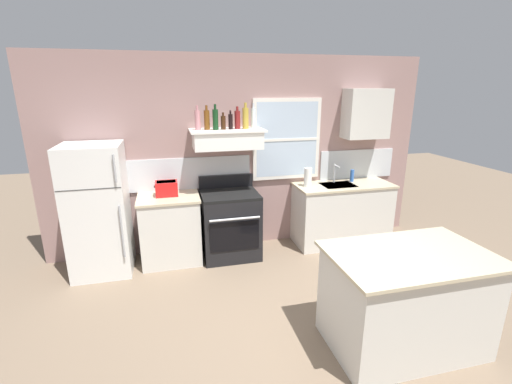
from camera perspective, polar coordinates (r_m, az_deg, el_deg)
The scene contains 21 objects.
ground_plane at distance 3.63m, azimuth 5.83°, elevation -22.42°, with size 16.00×16.00×0.00m, color #7A6651.
back_wall at distance 5.05m, azimuth -1.95°, elevation 6.06°, with size 5.40×0.11×2.70m.
refrigerator at distance 4.79m, azimuth -24.05°, elevation -2.68°, with size 0.70×0.72×1.63m.
counter_left_of_stove at distance 4.89m, azimuth -13.56°, elevation -5.78°, with size 0.79×0.63×0.91m.
toaster at distance 4.75m, azimuth -14.17°, elevation 0.59°, with size 0.30×0.20×0.19m.
stove_range at distance 4.91m, azimuth -4.17°, elevation -5.12°, with size 0.76×0.69×1.09m.
range_hood_shelf at distance 4.70m, azimuth -4.67°, elevation 8.55°, with size 0.96×0.52×0.24m.
bottle_rose_pink at distance 4.65m, azimuth -9.37°, elevation 11.41°, with size 0.07×0.07×0.31m.
bottle_amber_wine at distance 4.66m, azimuth -7.91°, elevation 11.47°, with size 0.07×0.07×0.31m.
bottle_dark_green_wine at distance 4.62m, azimuth -6.54°, elevation 11.56°, with size 0.07×0.07×0.32m.
bottle_brown_stout at distance 4.66m, azimuth -5.28°, elevation 11.09°, with size 0.06×0.06×0.22m.
bottle_balsamic_dark at distance 4.67m, azimuth -4.11°, elevation 11.26°, with size 0.06×0.06×0.24m.
bottle_red_label_wine at distance 4.72m, azimuth -3.01°, elevation 11.57°, with size 0.07×0.07×0.29m.
bottle_champagne_gold_foil at distance 4.72m, azimuth -1.68°, elevation 11.82°, with size 0.08×0.08×0.33m.
bottle_clear_tall at distance 4.77m, azimuth -0.43°, elevation 11.84°, with size 0.06×0.06×0.32m.
counter_right_with_sink at distance 5.47m, azimuth 13.60°, elevation -3.31°, with size 1.43×0.63×0.91m.
sink_faucet at distance 5.33m, azimuth 12.62°, elevation 3.28°, with size 0.03×0.17×0.28m.
paper_towel_roll at distance 5.07m, azimuth 8.34°, elevation 2.34°, with size 0.11×0.11×0.27m, color white.
dish_soap_bottle at distance 5.49m, azimuth 15.18°, elevation 2.55°, with size 0.06×0.06×0.18m, color blue.
kitchen_island at distance 3.56m, azimuth 22.83°, elevation -15.65°, with size 1.40×0.90×0.91m.
upper_cabinet_right at distance 5.47m, azimuth 17.29°, elevation 11.92°, with size 0.64×0.32×0.70m.
Camera 1 is at (-1.01, -2.63, 2.28)m, focal length 24.89 mm.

